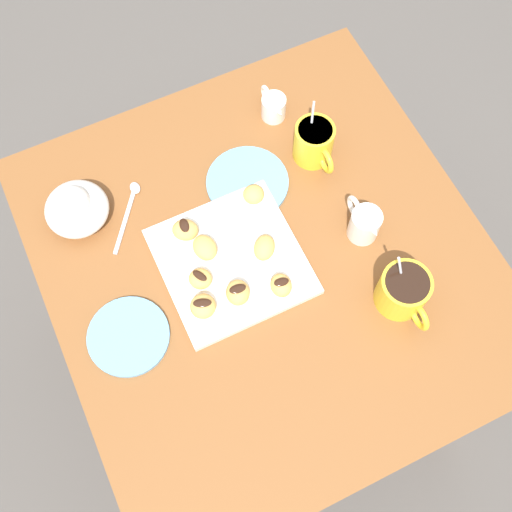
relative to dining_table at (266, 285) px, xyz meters
name	(u,v)px	position (x,y,z in m)	size (l,w,h in m)	color
ground_plane	(263,353)	(0.00, 0.00, -0.59)	(8.00, 8.00, 0.00)	#514C47
dining_table	(266,285)	(0.00, 0.00, 0.00)	(0.90, 0.84, 0.73)	brown
pastry_plate_square	(231,262)	(-0.02, -0.07, 0.15)	(0.27, 0.27, 0.02)	white
coffee_mug_yellow_left	(314,142)	(-0.18, 0.19, 0.19)	(0.12, 0.08, 0.14)	yellow
coffee_mug_yellow_right	(404,291)	(0.18, 0.19, 0.19)	(0.13, 0.09, 0.13)	yellow
cream_pitcher_white	(364,223)	(0.03, 0.20, 0.18)	(0.10, 0.06, 0.07)	white
ice_cream_bowl	(76,208)	(-0.25, -0.30, 0.18)	(0.13, 0.13, 0.09)	white
chocolate_sauce_pitcher	(273,106)	(-0.30, 0.16, 0.17)	(0.09, 0.05, 0.06)	white
saucer_sky_left	(129,336)	(0.03, -0.30, 0.14)	(0.15, 0.15, 0.01)	#66A8DB
saucer_sky_right	(247,182)	(-0.17, 0.04, 0.14)	(0.17, 0.17, 0.01)	#66A8DB
loose_spoon_near_saucer	(129,209)	(-0.22, -0.20, 0.14)	(0.14, 0.10, 0.01)	silver
beignet_0	(205,248)	(-0.06, -0.10, 0.17)	(0.06, 0.04, 0.03)	#DBA351
beignet_1	(266,247)	(-0.01, 0.00, 0.17)	(0.05, 0.04, 0.03)	#DBA351
beignet_2	(254,194)	(-0.13, 0.03, 0.17)	(0.04, 0.04, 0.03)	#DBA351
beignet_3	(281,285)	(0.07, -0.01, 0.17)	(0.04, 0.05, 0.03)	#DBA351
chocolate_drizzle_3	(281,282)	(0.07, -0.01, 0.19)	(0.03, 0.02, 0.01)	black
beignet_4	(203,306)	(0.04, -0.15, 0.17)	(0.05, 0.05, 0.03)	#DBA351
chocolate_drizzle_4	(202,303)	(0.04, -0.15, 0.19)	(0.03, 0.02, 0.01)	black
beignet_5	(238,292)	(0.05, -0.08, 0.17)	(0.04, 0.05, 0.04)	#DBA351
chocolate_drizzle_5	(238,289)	(0.05, -0.08, 0.19)	(0.03, 0.02, 0.01)	black
beignet_6	(200,279)	(-0.01, -0.14, 0.17)	(0.04, 0.04, 0.03)	#DBA351
chocolate_drizzle_6	(200,276)	(-0.01, -0.14, 0.19)	(0.03, 0.01, 0.01)	black
beignet_7	(185,230)	(-0.11, -0.12, 0.17)	(0.04, 0.05, 0.04)	#DBA351
chocolate_drizzle_7	(184,225)	(-0.11, -0.12, 0.19)	(0.03, 0.02, 0.01)	black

